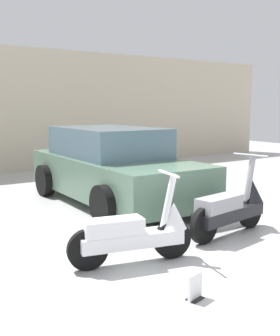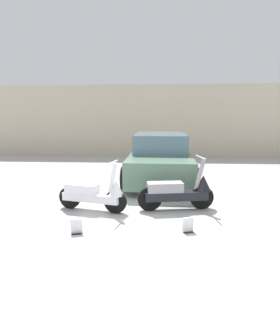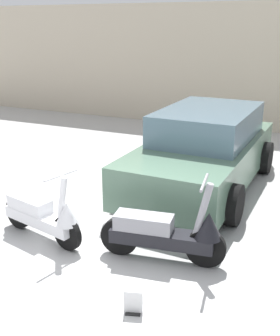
{
  "view_description": "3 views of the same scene",
  "coord_description": "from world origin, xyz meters",
  "px_view_note": "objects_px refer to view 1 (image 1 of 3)",
  "views": [
    {
      "loc": [
        -3.59,
        -3.47,
        1.84
      ],
      "look_at": [
        0.21,
        2.12,
        0.85
      ],
      "focal_mm": 45.0,
      "sensor_mm": 36.0,
      "label": 1
    },
    {
      "loc": [
        0.29,
        -4.69,
        1.94
      ],
      "look_at": [
        -0.08,
        2.1,
        0.61
      ],
      "focal_mm": 28.0,
      "sensor_mm": 36.0,
      "label": 2
    },
    {
      "loc": [
        2.47,
        -3.79,
        2.88
      ],
      "look_at": [
        -0.19,
        2.08,
        0.68
      ],
      "focal_mm": 45.0,
      "sensor_mm": 36.0,
      "label": 3
    }
  ],
  "objects_px": {
    "scooter_front_right": "(232,207)",
    "scooter_front_left": "(137,232)",
    "placard_near_left_scooter": "(195,288)",
    "car_rear_left": "(113,167)"
  },
  "relations": [
    {
      "from": "scooter_front_right",
      "to": "scooter_front_left",
      "type": "bearing_deg",
      "value": 177.05
    },
    {
      "from": "scooter_front_left",
      "to": "scooter_front_right",
      "type": "height_order",
      "value": "scooter_front_right"
    },
    {
      "from": "scooter_front_right",
      "to": "placard_near_left_scooter",
      "type": "bearing_deg",
      "value": -153.77
    },
    {
      "from": "scooter_front_right",
      "to": "car_rear_left",
      "type": "bearing_deg",
      "value": 88.48
    },
    {
      "from": "scooter_front_right",
      "to": "car_rear_left",
      "type": "distance_m",
      "value": 2.82
    },
    {
      "from": "car_rear_left",
      "to": "placard_near_left_scooter",
      "type": "xyz_separation_m",
      "value": [
        -1.49,
        -4.06,
        -0.57
      ]
    },
    {
      "from": "scooter_front_right",
      "to": "placard_near_left_scooter",
      "type": "height_order",
      "value": "scooter_front_right"
    },
    {
      "from": "scooter_front_left",
      "to": "car_rear_left",
      "type": "xyz_separation_m",
      "value": [
        1.42,
        2.96,
        0.31
      ]
    },
    {
      "from": "scooter_front_left",
      "to": "placard_near_left_scooter",
      "type": "bearing_deg",
      "value": -80.34
    },
    {
      "from": "scooter_front_right",
      "to": "car_rear_left",
      "type": "relative_size",
      "value": 0.38
    }
  ]
}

